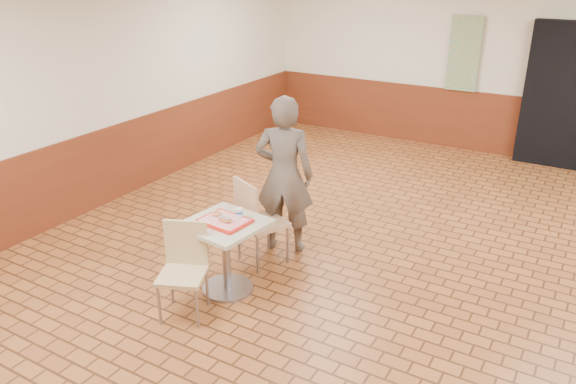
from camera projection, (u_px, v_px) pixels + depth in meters
The scene contains 11 objects.
room_shell at pixel (388, 148), 4.89m from camera, with size 8.01×10.01×3.01m.
wainscot_band at pixel (381, 249), 5.28m from camera, with size 8.00×10.00×1.00m.
promo_poster at pixel (464, 54), 9.07m from camera, with size 0.50×0.03×1.20m, color gray.
main_table at pixel (226, 245), 5.37m from camera, with size 0.70×0.70×0.74m.
chair_main_front at pixel (184, 264), 5.05m from camera, with size 0.53×0.53×0.87m.
chair_main_back at pixel (256, 218), 5.84m from camera, with size 0.59×0.59×0.96m.
customer at pixel (284, 175), 6.03m from camera, with size 0.64×0.42×1.75m, color brown.
serving_tray at pixel (224, 221), 5.27m from camera, with size 0.45×0.35×0.03m.
ring_donut at pixel (217, 213), 5.36m from camera, with size 0.10×0.10×0.03m, color #C67748.
long_john_donut at pixel (225, 219), 5.22m from camera, with size 0.15×0.09×0.05m.
paper_cup at pixel (239, 213), 5.30m from camera, with size 0.07×0.07×0.09m.
Camera 1 is at (1.60, -4.46, 3.04)m, focal length 35.00 mm.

